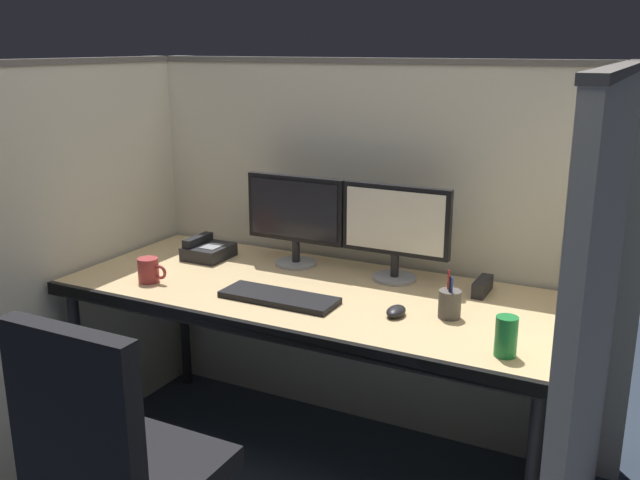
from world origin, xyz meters
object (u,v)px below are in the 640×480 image
object	(u,v)px
monitor_right	(396,226)
red_stapler	(482,286)
monitor_left	(295,214)
computer_mouse	(396,311)
soda_can	(506,336)
desk	(312,303)
keyboard_main	(279,297)
coffee_mug	(149,270)
desk_phone	(208,250)
pen_cup	(450,304)

from	to	relation	value
monitor_right	red_stapler	distance (m)	0.39
monitor_right	monitor_left	bearing A→B (deg)	-179.47
computer_mouse	soda_can	distance (m)	0.43
desk	computer_mouse	size ratio (longest dim) A/B	19.79
desk	red_stapler	world-z (taller)	red_stapler
keyboard_main	coffee_mug	world-z (taller)	coffee_mug
soda_can	monitor_right	bearing A→B (deg)	137.30
desk	monitor_right	world-z (taller)	monitor_right
keyboard_main	computer_mouse	bearing A→B (deg)	6.69
desk_phone	red_stapler	bearing A→B (deg)	4.40
desk	monitor_left	bearing A→B (deg)	129.86
red_stapler	coffee_mug	bearing A→B (deg)	-158.95
coffee_mug	soda_can	bearing A→B (deg)	-2.00
desk	monitor_right	size ratio (longest dim) A/B	4.42
pen_cup	desk_phone	bearing A→B (deg)	170.25
desk	soda_can	world-z (taller)	soda_can
monitor_left	soda_can	distance (m)	1.11
keyboard_main	desk_phone	world-z (taller)	desk_phone
monitor_right	keyboard_main	xyz separation A→B (m)	(-0.28, -0.40, -0.20)
desk_phone	soda_can	size ratio (longest dim) A/B	1.56
monitor_right	soda_can	distance (m)	0.75
desk_phone	computer_mouse	bearing A→B (deg)	-15.21
computer_mouse	pen_cup	bearing A→B (deg)	22.63
computer_mouse	coffee_mug	bearing A→B (deg)	-174.07
desk	pen_cup	world-z (taller)	pen_cup
monitor_right	pen_cup	bearing A→B (deg)	-42.72
pen_cup	coffee_mug	world-z (taller)	pen_cup
red_stapler	computer_mouse	bearing A→B (deg)	-119.91
computer_mouse	coffee_mug	distance (m)	0.98
keyboard_main	red_stapler	world-z (taller)	red_stapler
monitor_left	pen_cup	xyz separation A→B (m)	(0.74, -0.28, -0.17)
computer_mouse	desk_phone	distance (m)	1.00
computer_mouse	red_stapler	world-z (taller)	red_stapler
computer_mouse	pen_cup	world-z (taller)	pen_cup
monitor_right	desk	bearing A→B (deg)	-131.61
monitor_right	coffee_mug	distance (m)	0.96
desk	red_stapler	xyz separation A→B (m)	(0.57, 0.25, 0.08)
desk	computer_mouse	world-z (taller)	computer_mouse
pen_cup	monitor_left	bearing A→B (deg)	159.37
computer_mouse	keyboard_main	bearing A→B (deg)	-173.31
monitor_left	computer_mouse	xyz separation A→B (m)	(0.58, -0.35, -0.20)
red_stapler	desk	bearing A→B (deg)	-156.01
keyboard_main	desk_phone	size ratio (longest dim) A/B	2.26
desk	keyboard_main	xyz separation A→B (m)	(-0.06, -0.15, 0.06)
pen_cup	desk	bearing A→B (deg)	176.89
monitor_left	monitor_right	world-z (taller)	same
keyboard_main	soda_can	xyz separation A→B (m)	(0.83, -0.10, 0.05)
desk_phone	coffee_mug	size ratio (longest dim) A/B	1.51
desk	keyboard_main	size ratio (longest dim) A/B	4.42
desk	monitor_right	distance (m)	0.43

